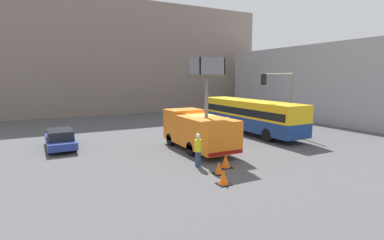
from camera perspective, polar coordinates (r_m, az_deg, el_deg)
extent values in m
plane|color=#4C4C4F|center=(22.19, 2.09, -5.02)|extent=(120.00, 120.00, 0.00)
cube|color=gray|center=(46.90, -14.82, 11.19)|extent=(44.00, 10.00, 15.51)
cube|color=#9E9EA3|center=(40.24, 26.08, 6.31)|extent=(10.00, 28.00, 8.68)
cube|color=orange|center=(22.67, -1.58, -0.77)|extent=(2.51, 2.00, 2.24)
cube|color=orange|center=(19.80, 2.71, -2.43)|extent=(2.51, 4.66, 2.00)
cube|color=red|center=(18.11, 6.39, -6.24)|extent=(2.46, 0.10, 0.24)
cylinder|color=black|center=(22.40, -4.11, -3.69)|extent=(0.30, 0.93, 0.93)
cylinder|color=black|center=(23.36, 0.87, -3.18)|extent=(0.30, 0.93, 0.93)
cylinder|color=black|center=(19.47, -0.12, -5.48)|extent=(0.30, 0.93, 0.93)
cylinder|color=black|center=(20.57, 5.36, -4.78)|extent=(0.30, 0.93, 0.93)
cylinder|color=slate|center=(19.51, 2.76, 4.38)|extent=(0.24, 0.24, 2.70)
cube|color=brown|center=(19.46, 2.79, 8.50)|extent=(1.86, 1.50, 0.10)
cube|color=slate|center=(19.04, 0.46, 10.24)|extent=(0.08, 1.50, 1.05)
cube|color=slate|center=(19.94, 5.03, 10.12)|extent=(0.08, 1.50, 1.05)
cube|color=slate|center=(20.09, 1.75, 10.13)|extent=(1.86, 0.08, 1.05)
cube|color=slate|center=(18.87, 3.91, 10.24)|extent=(1.86, 0.08, 1.05)
cube|color=navy|center=(27.67, 10.89, -0.37)|extent=(2.57, 11.74, 1.14)
cube|color=yellow|center=(27.52, 10.97, 2.23)|extent=(2.57, 11.74, 1.39)
cube|color=black|center=(27.54, 10.95, 1.80)|extent=(2.59, 11.27, 0.61)
cylinder|color=black|center=(30.00, 4.83, -0.53)|extent=(0.30, 1.08, 1.08)
cylinder|color=black|center=(31.28, 8.32, -0.23)|extent=(0.30, 1.08, 1.08)
cylinder|color=black|center=(24.30, 14.15, -2.81)|extent=(0.30, 1.08, 1.08)
cylinder|color=black|center=(25.85, 17.89, -2.30)|extent=(0.30, 1.08, 1.08)
cylinder|color=slate|center=(27.38, 18.35, 3.04)|extent=(0.18, 0.18, 5.62)
cylinder|color=slate|center=(26.18, 16.17, 8.41)|extent=(0.14, 3.15, 0.13)
cube|color=black|center=(25.12, 13.51, 7.51)|extent=(0.32, 0.32, 0.90)
sphere|color=red|center=(25.12, 13.53, 8.08)|extent=(0.20, 0.20, 0.20)
cylinder|color=navy|center=(17.17, 1.14, -7.45)|extent=(0.32, 0.32, 0.88)
cylinder|color=yellow|center=(16.97, 1.14, -4.89)|extent=(0.38, 0.38, 0.69)
sphere|color=tan|center=(16.88, 1.15, -3.36)|extent=(0.24, 0.24, 0.24)
sphere|color=white|center=(16.85, 1.15, -3.00)|extent=(0.25, 0.25, 0.25)
cylinder|color=navy|center=(24.18, 6.66, -2.91)|extent=(0.32, 0.32, 0.87)
cylinder|color=yellow|center=(24.05, 6.70, -1.09)|extent=(0.38, 0.38, 0.69)
sphere|color=tan|center=(23.98, 6.71, 0.00)|extent=(0.24, 0.24, 0.24)
sphere|color=white|center=(23.96, 6.72, 0.25)|extent=(0.25, 0.25, 0.25)
cube|color=black|center=(16.09, 5.13, -10.13)|extent=(0.57, 0.57, 0.03)
cone|color=#F25B0F|center=(16.00, 5.15, -9.08)|extent=(0.45, 0.45, 0.65)
cube|color=black|center=(14.62, 6.05, -12.05)|extent=(0.64, 0.64, 0.03)
cone|color=#F25B0F|center=(14.51, 6.07, -10.76)|extent=(0.51, 0.51, 0.73)
cube|color=black|center=(17.18, 6.40, -8.95)|extent=(0.67, 0.67, 0.03)
cone|color=#F25B0F|center=(17.08, 6.42, -7.78)|extent=(0.53, 0.53, 0.76)
cube|color=navy|center=(23.39, -23.79, -3.73)|extent=(1.83, 4.76, 0.49)
cube|color=black|center=(23.06, -23.83, -2.48)|extent=(1.61, 2.62, 0.63)
cylinder|color=black|center=(24.84, -25.86, -3.66)|extent=(0.22, 0.64, 0.64)
cylinder|color=black|center=(24.94, -22.20, -3.40)|extent=(0.22, 0.64, 0.64)
cylinder|color=black|center=(21.95, -25.55, -5.11)|extent=(0.22, 0.64, 0.64)
cylinder|color=black|center=(22.06, -21.41, -4.81)|extent=(0.22, 0.64, 0.64)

